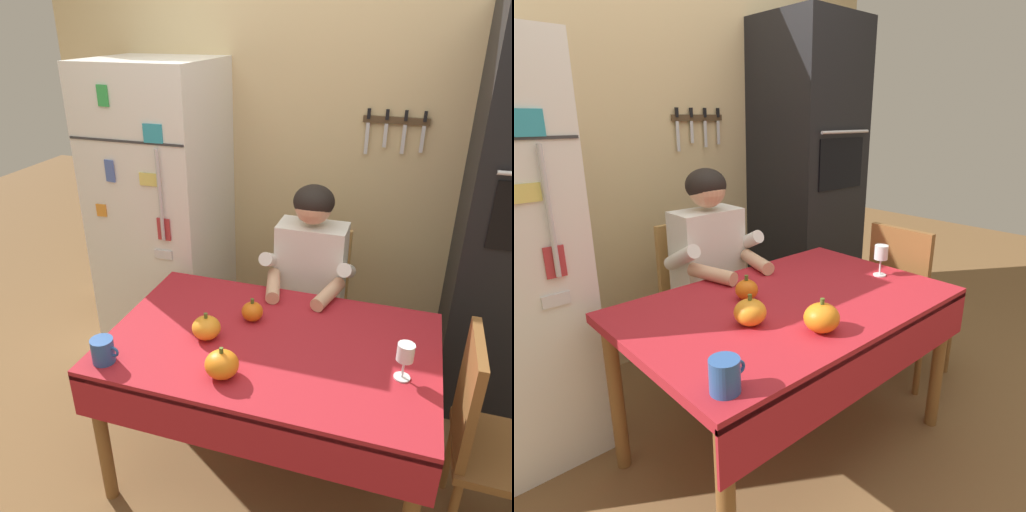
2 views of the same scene
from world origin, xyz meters
The scene contains 12 objects.
ground_plane centered at (0.00, 0.00, 0.00)m, with size 10.00×10.00×0.00m, color brown.
back_wall_assembly centered at (0.05, 1.35, 1.30)m, with size 3.70×0.13×2.60m.
wall_oven centered at (1.05, 1.00, 1.05)m, with size 0.60×0.64×2.10m.
dining_table centered at (0.00, 0.08, 0.66)m, with size 1.40×0.90×0.74m.
chair_behind_person centered at (0.03, 0.87, 0.51)m, with size 0.40×0.40×0.93m.
seated_person centered at (0.03, 0.68, 0.74)m, with size 0.47×0.55×1.25m.
chair_right_side centered at (0.90, 0.07, 0.51)m, with size 0.40×0.40×0.93m.
coffee_mug centered at (-0.60, -0.25, 0.79)m, with size 0.12×0.09×0.10m.
wine_glass centered at (0.55, 0.02, 0.85)m, with size 0.07×0.07×0.15m.
pumpkin_large centered at (-0.27, 0.03, 0.79)m, with size 0.12×0.12×0.12m.
pumpkin_medium centered at (-0.13, 0.23, 0.78)m, with size 0.10×0.10×0.11m.
pumpkin_small centered at (-0.11, -0.18, 0.79)m, with size 0.13×0.13×0.13m.
Camera 2 is at (-1.23, -1.14, 1.49)m, focal length 30.98 mm.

